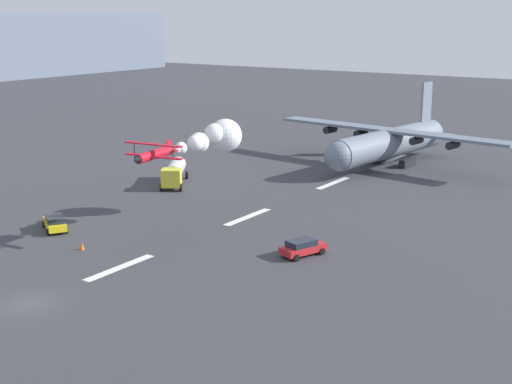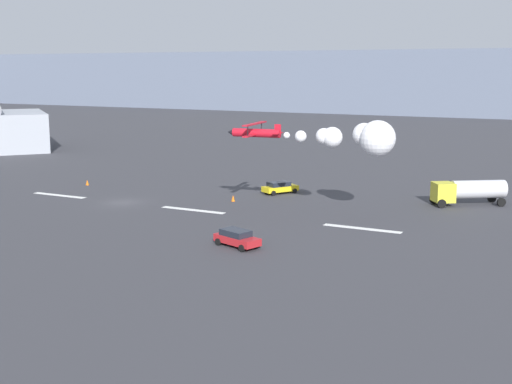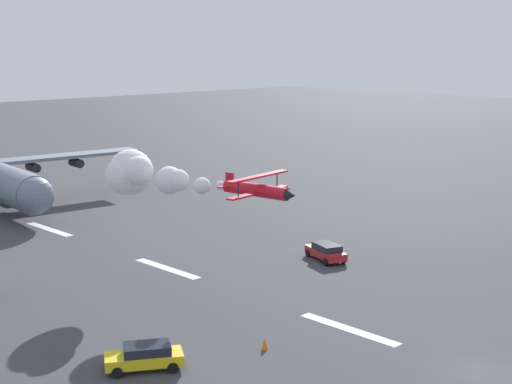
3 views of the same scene
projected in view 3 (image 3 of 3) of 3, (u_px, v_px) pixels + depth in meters
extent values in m
plane|color=#38383D|center=(483.00, 374.00, 43.79)|extent=(440.00, 440.00, 0.00)
cube|color=white|center=(349.00, 329.00, 50.65)|extent=(8.00, 0.90, 0.01)
cube|color=white|center=(167.00, 269.00, 64.39)|extent=(8.00, 0.90, 0.01)
cube|color=white|center=(49.00, 229.00, 78.12)|extent=(8.00, 0.90, 0.01)
sphere|color=slate|center=(35.00, 196.00, 78.68)|extent=(4.01, 4.01, 4.01)
cylinder|color=black|center=(33.00, 167.00, 90.82)|extent=(2.52, 1.39, 1.10)
cylinder|color=black|center=(76.00, 163.00, 94.15)|extent=(2.52, 1.39, 1.10)
cube|color=black|center=(14.00, 198.00, 91.40)|extent=(3.30, 1.38, 1.20)
cylinder|color=red|center=(256.00, 190.00, 52.62)|extent=(5.39, 1.58, 0.91)
cube|color=red|center=(258.00, 193.00, 52.53)|extent=(1.40, 6.27, 0.12)
cube|color=red|center=(258.00, 176.00, 52.31)|extent=(1.40, 6.27, 0.12)
cylinder|color=black|center=(277.00, 180.00, 54.11)|extent=(0.08, 0.08, 1.14)
cylinder|color=black|center=(238.00, 189.00, 50.73)|extent=(0.08, 0.08, 1.14)
cube|color=red|center=(230.00, 180.00, 53.98)|extent=(0.71, 0.19, 1.10)
cube|color=red|center=(230.00, 186.00, 54.06)|extent=(0.85, 2.06, 0.08)
cone|color=black|center=(291.00, 195.00, 50.80)|extent=(0.79, 0.86, 0.78)
sphere|color=white|center=(221.00, 186.00, 54.92)|extent=(0.70, 0.70, 0.70)
sphere|color=white|center=(202.00, 186.00, 55.45)|extent=(1.24, 1.24, 1.24)
sphere|color=white|center=(178.00, 180.00, 57.03)|extent=(1.68, 1.68, 1.68)
sphere|color=white|center=(169.00, 180.00, 57.52)|extent=(2.15, 2.15, 2.15)
sphere|color=white|center=(139.00, 171.00, 59.41)|extent=(2.33, 2.33, 2.33)
sphere|color=white|center=(131.00, 172.00, 60.77)|extent=(3.64, 3.64, 3.64)
sphere|color=white|center=(126.00, 175.00, 60.50)|extent=(3.17, 3.17, 3.17)
cube|color=#B21E23|center=(326.00, 253.00, 66.85)|extent=(4.75, 3.13, 0.65)
cube|color=#1E232D|center=(327.00, 247.00, 66.56)|extent=(3.04, 2.42, 0.55)
cylinder|color=black|center=(308.00, 253.00, 67.89)|extent=(0.68, 0.42, 0.64)
cylinder|color=black|center=(326.00, 262.00, 65.17)|extent=(0.68, 0.42, 0.64)
cylinder|color=black|center=(325.00, 251.00, 68.66)|extent=(0.68, 0.42, 0.64)
cylinder|color=black|center=(344.00, 260.00, 65.94)|extent=(0.68, 0.42, 0.64)
cube|color=yellow|center=(144.00, 359.00, 44.27)|extent=(3.94, 4.80, 0.65)
cube|color=#1E232D|center=(147.00, 349.00, 44.20)|extent=(2.85, 3.19, 0.55)
cylinder|color=black|center=(117.00, 373.00, 43.13)|extent=(0.53, 0.66, 0.64)
cylinder|color=black|center=(173.00, 368.00, 43.80)|extent=(0.53, 0.66, 0.64)
cylinder|color=black|center=(116.00, 360.00, 44.86)|extent=(0.53, 0.66, 0.64)
cylinder|color=black|center=(170.00, 356.00, 45.53)|extent=(0.53, 0.66, 0.64)
cone|color=orange|center=(265.00, 344.00, 47.24)|extent=(0.44, 0.44, 0.75)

